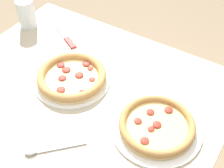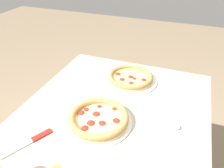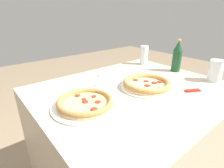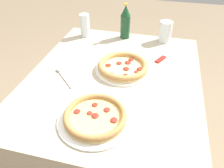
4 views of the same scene
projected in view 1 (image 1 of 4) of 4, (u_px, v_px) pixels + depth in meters
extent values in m
cube|color=#B7A88E|center=(86.00, 151.00, 1.43)|extent=(1.05, 0.87, 0.78)
cylinder|color=white|center=(72.00, 80.00, 1.20)|extent=(0.29, 0.29, 0.01)
cylinder|color=#E5C689|center=(72.00, 79.00, 1.19)|extent=(0.26, 0.26, 0.01)
cylinder|color=#EACC7F|center=(72.00, 77.00, 1.19)|extent=(0.23, 0.23, 0.00)
torus|color=tan|center=(72.00, 76.00, 1.18)|extent=(0.27, 0.27, 0.03)
ellipsoid|color=maroon|center=(79.00, 75.00, 1.19)|extent=(0.03, 0.03, 0.01)
ellipsoid|color=maroon|center=(61.00, 65.00, 1.23)|extent=(0.03, 0.03, 0.01)
ellipsoid|color=maroon|center=(62.00, 78.00, 1.18)|extent=(0.03, 0.03, 0.01)
ellipsoid|color=maroon|center=(82.00, 92.00, 1.13)|extent=(0.02, 0.02, 0.01)
ellipsoid|color=maroon|center=(66.00, 70.00, 1.21)|extent=(0.03, 0.03, 0.01)
ellipsoid|color=maroon|center=(61.00, 90.00, 1.14)|extent=(0.03, 0.03, 0.01)
ellipsoid|color=maroon|center=(90.00, 68.00, 1.22)|extent=(0.02, 0.02, 0.01)
ellipsoid|color=maroon|center=(92.00, 79.00, 1.17)|extent=(0.02, 0.02, 0.01)
ellipsoid|color=maroon|center=(86.00, 64.00, 1.24)|extent=(0.03, 0.03, 0.01)
cylinder|color=white|center=(156.00, 129.00, 1.04)|extent=(0.30, 0.30, 0.01)
cylinder|color=#DBB775|center=(156.00, 127.00, 1.03)|extent=(0.25, 0.25, 0.01)
cylinder|color=#E5C170|center=(156.00, 126.00, 1.02)|extent=(0.22, 0.22, 0.00)
torus|color=#AD7A42|center=(157.00, 125.00, 1.02)|extent=(0.25, 0.25, 0.03)
ellipsoid|color=maroon|center=(138.00, 121.00, 1.03)|extent=(0.03, 0.03, 0.01)
ellipsoid|color=maroon|center=(145.00, 141.00, 0.98)|extent=(0.03, 0.03, 0.01)
ellipsoid|color=maroon|center=(158.00, 124.00, 1.02)|extent=(0.03, 0.03, 0.01)
ellipsoid|color=maroon|center=(151.00, 129.00, 1.01)|extent=(0.02, 0.02, 0.01)
ellipsoid|color=maroon|center=(169.00, 110.00, 1.07)|extent=(0.03, 0.03, 0.01)
ellipsoid|color=maroon|center=(150.00, 112.00, 1.06)|extent=(0.03, 0.03, 0.01)
cylinder|color=white|center=(26.00, 14.00, 1.43)|extent=(0.08, 0.08, 0.13)
cylinder|color=beige|center=(27.00, 17.00, 1.44)|extent=(0.07, 0.07, 0.09)
cube|color=maroon|center=(70.00, 43.00, 1.37)|extent=(0.09, 0.06, 0.01)
cube|color=silver|center=(61.00, 30.00, 1.44)|extent=(0.12, 0.08, 0.01)
cube|color=silver|center=(61.00, 146.00, 0.99)|extent=(0.13, 0.13, 0.01)
ellipsoid|color=silver|center=(31.00, 151.00, 0.97)|extent=(0.05, 0.05, 0.01)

